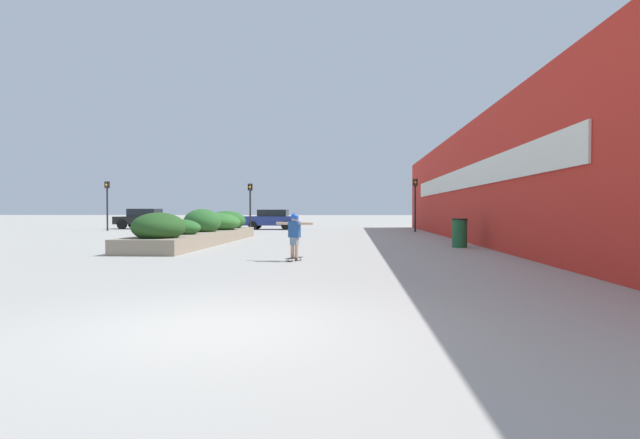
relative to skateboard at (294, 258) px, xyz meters
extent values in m
plane|color=#A3A099|center=(-0.05, -7.76, -0.07)|extent=(300.00, 300.00, 0.00)
cube|color=red|center=(6.76, 8.76, 2.47)|extent=(0.60, 37.90, 5.07)
cube|color=silver|center=(6.42, 9.59, 2.72)|extent=(0.06, 24.94, 0.91)
cube|color=gray|center=(-4.78, 7.06, 0.18)|extent=(2.12, 12.00, 0.49)
ellipsoid|color=#234C1E|center=(-4.72, 2.39, 0.77)|extent=(1.69, 1.90, 0.94)
ellipsoid|color=#286028|center=(-4.83, 4.80, 0.66)|extent=(1.49, 1.20, 0.64)
ellipsoid|color=#286028|center=(-4.74, 7.21, 0.83)|extent=(1.55, 1.75, 1.09)
ellipsoid|color=#33702D|center=(-4.72, 9.37, 0.75)|extent=(2.18, 2.02, 0.89)
ellipsoid|color=#286028|center=(-4.87, 11.82, 0.79)|extent=(1.89, 2.17, 0.99)
cube|color=black|center=(0.00, 0.00, 0.02)|extent=(0.43, 0.68, 0.01)
cylinder|color=beige|center=(0.01, 0.24, -0.04)|extent=(0.07, 0.07, 0.05)
cylinder|color=beige|center=(0.16, 0.18, -0.04)|extent=(0.07, 0.07, 0.05)
cylinder|color=beige|center=(-0.16, -0.18, -0.04)|extent=(0.07, 0.07, 0.05)
cylinder|color=beige|center=(-0.01, -0.24, -0.04)|extent=(0.07, 0.07, 0.05)
cylinder|color=tan|center=(-0.06, 0.03, 0.30)|extent=(0.13, 0.13, 0.55)
cylinder|color=tan|center=(0.06, -0.03, 0.30)|extent=(0.13, 0.13, 0.55)
cube|color=slate|center=(0.00, 0.00, 0.47)|extent=(0.25, 0.23, 0.20)
cube|color=#234C8C|center=(0.00, 0.00, 0.79)|extent=(0.35, 0.26, 0.43)
cylinder|color=tan|center=(-0.33, 0.14, 0.95)|extent=(0.40, 0.22, 0.07)
cylinder|color=tan|center=(0.33, -0.14, 0.95)|extent=(0.40, 0.22, 0.07)
sphere|color=tan|center=(0.00, 0.00, 1.09)|extent=(0.18, 0.18, 0.18)
sphere|color=blue|center=(0.00, 0.00, 1.12)|extent=(0.21, 0.21, 0.21)
cylinder|color=#1E5B33|center=(5.55, 5.34, 0.45)|extent=(0.54, 0.54, 1.03)
cylinder|color=black|center=(5.55, 5.34, 0.98)|extent=(0.57, 0.57, 0.05)
cube|color=black|center=(-14.19, 23.17, 0.57)|extent=(3.84, 1.92, 0.57)
cube|color=black|center=(-14.03, 23.17, 1.15)|extent=(2.11, 1.69, 0.59)
cylinder|color=black|center=(-15.38, 22.26, 0.29)|extent=(0.71, 0.22, 0.71)
cylinder|color=black|center=(-15.38, 24.08, 0.29)|extent=(0.71, 0.22, 0.71)
cylinder|color=black|center=(-13.00, 22.26, 0.29)|extent=(0.71, 0.22, 0.71)
cylinder|color=black|center=(-13.00, 24.08, 0.29)|extent=(0.71, 0.22, 0.71)
cube|color=navy|center=(15.16, 23.25, 0.54)|extent=(4.34, 1.92, 0.55)
cube|color=black|center=(15.33, 23.25, 1.09)|extent=(2.39, 1.69, 0.54)
cylinder|color=black|center=(13.81, 22.34, 0.27)|extent=(0.67, 0.22, 0.67)
cylinder|color=black|center=(13.81, 24.16, 0.27)|extent=(0.67, 0.22, 0.67)
cylinder|color=black|center=(16.50, 22.34, 0.27)|extent=(0.67, 0.22, 0.67)
cylinder|color=black|center=(16.50, 24.16, 0.27)|extent=(0.67, 0.22, 0.67)
cube|color=navy|center=(-4.35, 22.67, 0.56)|extent=(3.81, 1.91, 0.65)
cube|color=black|center=(-4.20, 22.67, 1.13)|extent=(2.10, 1.68, 0.49)
cylinder|color=black|center=(-5.53, 21.77, 0.24)|extent=(0.61, 0.22, 0.61)
cylinder|color=black|center=(-5.53, 23.58, 0.24)|extent=(0.61, 0.22, 0.61)
cylinder|color=black|center=(-3.17, 21.77, 0.24)|extent=(0.61, 0.22, 0.61)
cylinder|color=black|center=(-3.17, 23.58, 0.24)|extent=(0.61, 0.22, 0.61)
cylinder|color=black|center=(-5.07, 18.65, 1.27)|extent=(0.11, 0.11, 2.68)
cube|color=black|center=(-5.07, 18.65, 2.84)|extent=(0.28, 0.20, 0.45)
sphere|color=#2D2823|center=(-5.07, 18.53, 2.99)|extent=(0.15, 0.15, 0.15)
sphere|color=orange|center=(-5.07, 18.53, 2.84)|extent=(0.15, 0.15, 0.15)
sphere|color=#2D2823|center=(-5.07, 18.53, 2.69)|extent=(0.15, 0.15, 0.15)
cylinder|color=black|center=(5.60, 18.91, 1.41)|extent=(0.11, 0.11, 2.96)
cube|color=black|center=(5.60, 18.91, 3.12)|extent=(0.28, 0.20, 0.45)
sphere|color=#2D2823|center=(5.60, 18.79, 3.27)|extent=(0.15, 0.15, 0.15)
sphere|color=orange|center=(5.60, 18.79, 3.12)|extent=(0.15, 0.15, 0.15)
sphere|color=#2D2823|center=(5.60, 18.79, 2.97)|extent=(0.15, 0.15, 0.15)
cylinder|color=black|center=(-15.01, 19.33, 1.38)|extent=(0.11, 0.11, 2.90)
cube|color=black|center=(-15.01, 19.33, 3.06)|extent=(0.28, 0.20, 0.45)
sphere|color=#2D2823|center=(-15.01, 19.21, 3.21)|extent=(0.15, 0.15, 0.15)
sphere|color=orange|center=(-15.01, 19.21, 3.06)|extent=(0.15, 0.15, 0.15)
sphere|color=#2D2823|center=(-15.01, 19.21, 2.91)|extent=(0.15, 0.15, 0.15)
camera|label=1|loc=(1.56, -13.43, 1.30)|focal=28.00mm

